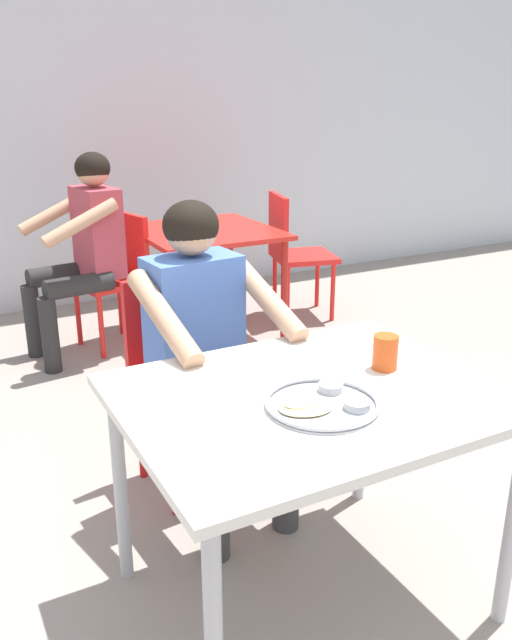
{
  "coord_description": "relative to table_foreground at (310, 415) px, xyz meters",
  "views": [
    {
      "loc": [
        -0.85,
        -1.34,
        1.54
      ],
      "look_at": [
        0.03,
        0.34,
        0.88
      ],
      "focal_mm": 36.47,
      "sensor_mm": 36.0,
      "label": 1
    }
  ],
  "objects": [
    {
      "name": "ground_plane",
      "position": [
        -0.08,
        -0.09,
        -0.68
      ],
      "size": [
        12.0,
        12.0,
        0.05
      ],
      "primitive_type": "cube",
      "color": "gray"
    },
    {
      "name": "back_wall",
      "position": [
        -0.08,
        3.52,
        1.05
      ],
      "size": [
        12.0,
        0.12,
        3.4
      ],
      "primitive_type": "cube",
      "color": "silver",
      "rests_on": "ground"
    },
    {
      "name": "table_foreground",
      "position": [
        0.0,
        0.0,
        0.0
      ],
      "size": [
        1.08,
        0.85,
        0.73
      ],
      "color": "silver",
      "rests_on": "ground"
    },
    {
      "name": "thali_tray",
      "position": [
        -0.02,
        -0.09,
        0.09
      ],
      "size": [
        0.32,
        0.32,
        0.03
      ],
      "color": "#B7BABF",
      "rests_on": "table_foreground"
    },
    {
      "name": "drinking_cup",
      "position": [
        0.29,
        0.04,
        0.13
      ],
      "size": [
        0.08,
        0.08,
        0.11
      ],
      "color": "#D84C19",
      "rests_on": "table_foreground"
    },
    {
      "name": "chair_foreground",
      "position": [
        -0.07,
        0.85,
        -0.15
      ],
      "size": [
        0.44,
        0.43,
        0.86
      ],
      "color": "red",
      "rests_on": "ground"
    },
    {
      "name": "diner_foreground",
      "position": [
        -0.05,
        0.63,
        0.06
      ],
      "size": [
        0.53,
        0.58,
        1.18
      ],
      "color": "#3C3C3C",
      "rests_on": "ground"
    },
    {
      "name": "table_background_red",
      "position": [
        0.73,
        2.42,
        -0.03
      ],
      "size": [
        0.86,
        0.91,
        0.7
      ],
      "color": "red",
      "rests_on": "ground"
    },
    {
      "name": "chair_red_left",
      "position": [
        0.15,
        2.48,
        -0.17
      ],
      "size": [
        0.47,
        0.46,
        0.83
      ],
      "color": "red",
      "rests_on": "ground"
    },
    {
      "name": "chair_red_right",
      "position": [
        1.4,
        2.43,
        -0.14
      ],
      "size": [
        0.5,
        0.51,
        0.88
      ],
      "color": "red",
      "rests_on": "ground"
    },
    {
      "name": "patron_background",
      "position": [
        -0.06,
        2.41,
        0.07
      ],
      "size": [
        0.59,
        0.54,
        1.22
      ],
      "color": "#272727",
      "rests_on": "ground"
    }
  ]
}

